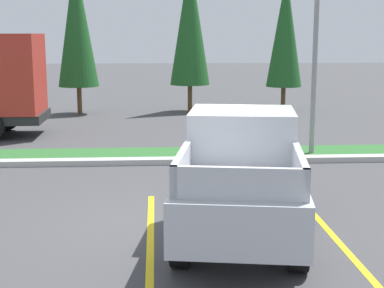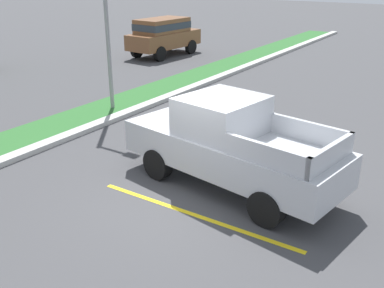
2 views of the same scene
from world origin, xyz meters
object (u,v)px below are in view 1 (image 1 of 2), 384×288
(street_light, at_px, (318,10))
(cypress_tree_center, at_px, (190,21))
(pickup_truck_main, at_px, (241,173))
(cypress_tree_right_inner, at_px, (285,30))
(cypress_tree_left_inner, at_px, (77,22))

(street_light, xyz_separation_m, cypress_tree_center, (-2.88, 9.82, -0.09))
(pickup_truck_main, distance_m, cypress_tree_right_inner, 16.89)
(cypress_tree_center, bearing_deg, street_light, -73.66)
(pickup_truck_main, distance_m, street_light, 7.53)
(street_light, xyz_separation_m, cypress_tree_right_inner, (1.32, 9.89, -0.47))
(street_light, bearing_deg, cypress_tree_center, 106.34)
(pickup_truck_main, bearing_deg, cypress_tree_center, 89.69)
(cypress_tree_left_inner, bearing_deg, pickup_truck_main, -73.26)
(street_light, xyz_separation_m, cypress_tree_left_inner, (-7.67, 9.39, -0.13))
(street_light, distance_m, cypress_tree_right_inner, 9.99)
(street_light, distance_m, cypress_tree_center, 10.24)
(street_light, bearing_deg, pickup_truck_main, -115.40)
(pickup_truck_main, bearing_deg, cypress_tree_right_inner, 75.13)
(street_light, relative_size, cypress_tree_center, 1.04)
(street_light, height_order, cypress_tree_center, street_light)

